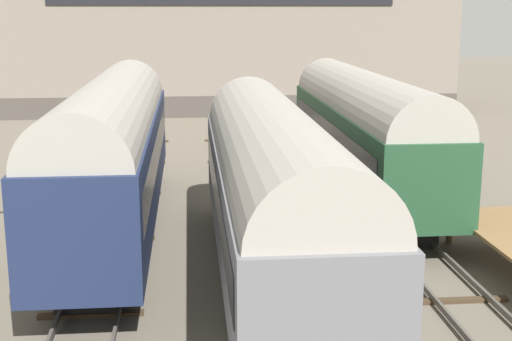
# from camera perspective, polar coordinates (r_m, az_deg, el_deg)

# --- Properties ---
(train_car_green) EXTENTS (2.93, 16.46, 5.09)m
(train_car_green) POSITION_cam_1_polar(r_m,az_deg,el_deg) (28.62, 8.61, 3.47)
(train_car_green) COLOR black
(train_car_green) RESTS_ON ground
(train_car_navy) EXTENTS (2.89, 17.05, 5.32)m
(train_car_navy) POSITION_cam_1_polar(r_m,az_deg,el_deg) (23.98, -11.37, 1.94)
(train_car_navy) COLOR black
(train_car_navy) RESTS_ON ground
(train_car_grey) EXTENTS (3.03, 15.78, 5.06)m
(train_car_grey) POSITION_cam_1_polar(r_m,az_deg,el_deg) (18.95, 1.36, -1.20)
(train_car_grey) COLOR black
(train_car_grey) RESTS_ON ground
(warehouse_building) EXTENTS (33.99, 11.09, 15.22)m
(warehouse_building) POSITION_cam_1_polar(r_m,az_deg,el_deg) (55.70, -2.96, 12.88)
(warehouse_building) COLOR #46403A
(warehouse_building) RESTS_ON ground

